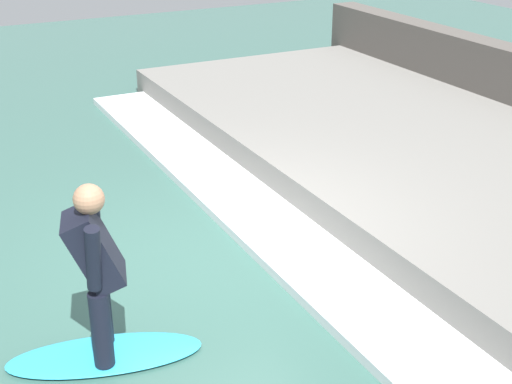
# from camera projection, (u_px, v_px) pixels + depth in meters

# --- Properties ---
(ground_plane) EXTENTS (28.00, 28.00, 0.00)m
(ground_plane) POSITION_uv_depth(u_px,v_px,m) (224.00, 260.00, 7.45)
(ground_plane) COLOR #386056
(concrete_ledge) EXTENTS (4.40, 12.72, 0.43)m
(concrete_ledge) POSITION_uv_depth(u_px,v_px,m) (473.00, 182.00, 8.77)
(concrete_ledge) COLOR slate
(concrete_ledge) RESTS_ON ground_plane
(wave_foam_crest) EXTENTS (0.91, 12.09, 0.11)m
(wave_foam_crest) POSITION_uv_depth(u_px,v_px,m) (285.00, 240.00, 7.73)
(wave_foam_crest) COLOR white
(wave_foam_crest) RESTS_ON ground_plane
(surfboard_riding) EXTENTS (1.70, 0.98, 0.06)m
(surfboard_riding) POSITION_uv_depth(u_px,v_px,m) (105.00, 355.00, 5.93)
(surfboard_riding) COLOR #2DADD1
(surfboard_riding) RESTS_ON ground_plane
(surfer_riding) EXTENTS (0.55, 0.66, 1.52)m
(surfer_riding) POSITION_uv_depth(u_px,v_px,m) (96.00, 264.00, 5.57)
(surfer_riding) COLOR black
(surfer_riding) RESTS_ON surfboard_riding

